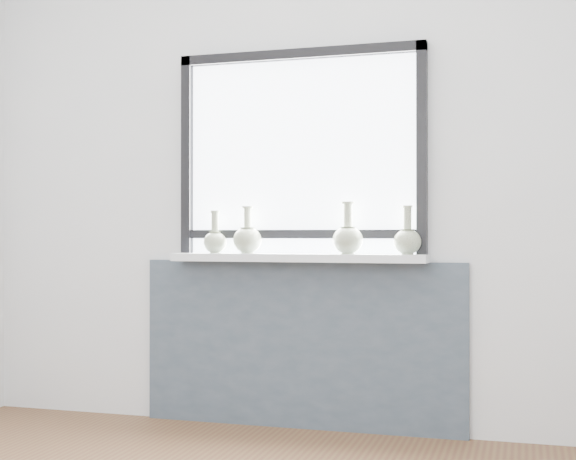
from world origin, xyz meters
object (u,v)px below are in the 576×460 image
(windowsill, at_px, (297,258))
(vase_c, at_px, (348,238))
(vase_d, at_px, (407,239))
(vase_b, at_px, (247,238))
(vase_a, at_px, (215,240))

(windowsill, bearing_deg, vase_c, -1.39)
(windowsill, bearing_deg, vase_d, -0.08)
(vase_b, relative_size, vase_d, 1.02)
(windowsill, relative_size, vase_a, 5.91)
(vase_b, bearing_deg, vase_c, -0.91)
(vase_c, bearing_deg, vase_b, 179.09)
(windowsill, relative_size, vase_c, 5.05)
(vase_a, relative_size, vase_b, 0.91)
(windowsill, distance_m, vase_d, 0.57)
(vase_a, distance_m, vase_c, 0.71)
(vase_b, bearing_deg, vase_d, -0.19)
(windowsill, height_order, vase_a, vase_a)
(windowsill, bearing_deg, vase_b, 179.57)
(windowsill, distance_m, vase_b, 0.29)
(vase_b, xyz_separation_m, vase_c, (0.53, -0.01, 0.00))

